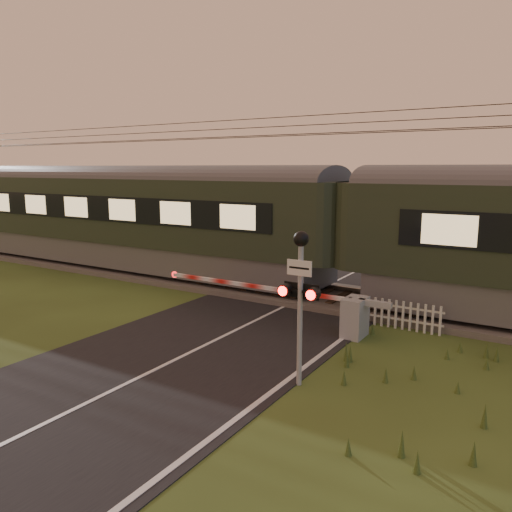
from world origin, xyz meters
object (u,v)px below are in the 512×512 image
Objects in this scene: train at (349,232)px; crossing_signal at (300,281)px; boom_gate at (341,313)px; picket_fence at (396,314)px.

train reaches higher than crossing_signal.
boom_gate is 2.27× the size of crossing_signal.
crossing_signal is (0.49, -3.44, 1.60)m from boom_gate.
crossing_signal is at bearing -97.68° from picket_fence.
train reaches higher than boom_gate.
crossing_signal reaches higher than boom_gate.
picket_fence is (1.12, 1.25, -0.19)m from boom_gate.
boom_gate is at bearing -131.73° from picket_fence.
boom_gate is (1.05, -3.15, -1.77)m from train.
boom_gate reaches higher than picket_fence.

